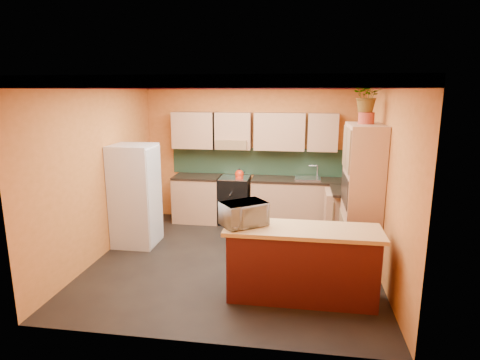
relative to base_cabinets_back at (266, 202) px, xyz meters
name	(u,v)px	position (x,y,z in m)	size (l,w,h in m)	color
room_shell	(239,123)	(-0.31, -1.52, 1.65)	(4.24, 4.24, 2.72)	black
base_cabinets_back	(266,202)	(0.00, 0.00, 0.00)	(3.65, 0.60, 0.88)	tan
countertop_back	(267,179)	(0.00, 0.00, 0.46)	(3.65, 0.62, 0.04)	black
stove	(235,200)	(-0.62, 0.00, 0.02)	(0.58, 0.58, 0.91)	black
kettle	(239,174)	(-0.52, -0.05, 0.56)	(0.17, 0.17, 0.18)	red
sink	(308,178)	(0.78, 0.00, 0.50)	(0.48, 0.40, 0.03)	silver
base_cabinets_right	(348,217)	(1.47, -0.73, 0.00)	(0.60, 0.80, 0.88)	tan
countertop_right	(350,191)	(1.47, -0.73, 0.46)	(0.62, 0.80, 0.04)	black
fridge	(135,195)	(-2.08, -1.37, 0.41)	(0.68, 0.66, 1.70)	silver
pantry	(361,197)	(1.52, -1.67, 0.61)	(0.48, 0.90, 2.10)	tan
fern_pot	(366,118)	(1.52, -1.62, 1.74)	(0.22, 0.22, 0.16)	#A53A28
fern	(368,96)	(1.52, -1.62, 2.05)	(0.41, 0.36, 0.46)	tan
breakfast_bar	(302,266)	(0.68, -2.82, 0.00)	(1.80, 0.55, 0.88)	#461110
bar_top	(303,230)	(0.68, -2.82, 0.47)	(1.90, 0.65, 0.05)	tan
microwave	(244,214)	(-0.05, -2.82, 0.64)	(0.53, 0.36, 0.29)	silver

